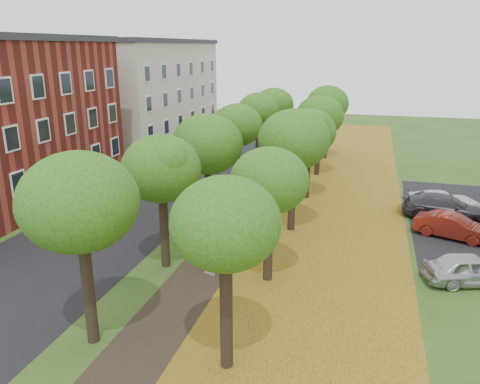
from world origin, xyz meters
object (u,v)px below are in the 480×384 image
Objects in this scene: car_silver at (471,269)px; bench at (221,257)px; car_grey at (445,207)px; car_white at (443,202)px; car_red at (453,226)px.

bench is at bearing 79.47° from car_silver.
car_grey is 1.02× the size of car_white.
car_white reaches higher than bench.
car_silver reaches higher than car_white.
car_white is at bearing 19.67° from car_red.
car_silver is at bearing 169.99° from car_white.
car_white is (0.00, 4.01, 0.03)m from car_red.
car_red is 0.81× the size of car_white.
bench is at bearing 136.45° from car_grey.
car_silver reaches higher than car_red.
car_grey reaches higher than car_white.
car_grey reaches higher than car_silver.
bench is 0.42× the size of car_grey.
car_white reaches higher than car_red.
car_silver is 8.18m from car_grey.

